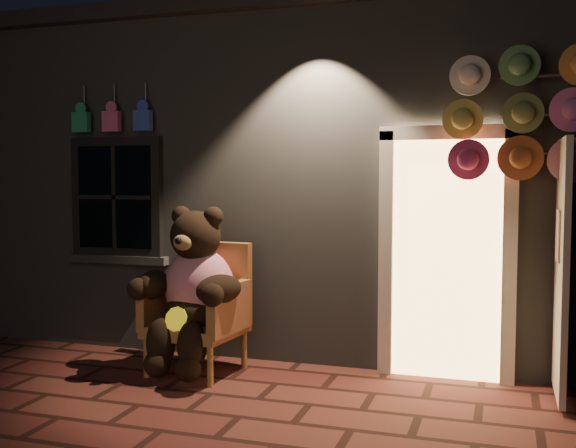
% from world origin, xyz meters
% --- Properties ---
extents(ground, '(60.00, 60.00, 0.00)m').
position_xyz_m(ground, '(0.00, 0.00, 0.00)').
color(ground, '#5B2B23').
rests_on(ground, ground).
extents(shop_building, '(7.30, 5.95, 3.51)m').
position_xyz_m(shop_building, '(0.00, 3.99, 1.74)').
color(shop_building, slate).
rests_on(shop_building, ground).
extents(wicker_armchair, '(0.86, 0.80, 1.15)m').
position_xyz_m(wicker_armchair, '(-0.77, 1.02, 0.57)').
color(wicker_armchair, '#B49245').
rests_on(wicker_armchair, ground).
extents(teddy_bear, '(1.05, 0.86, 1.45)m').
position_xyz_m(teddy_bear, '(-0.78, 0.87, 0.76)').
color(teddy_bear, '#D31648').
rests_on(teddy_bear, ground).
extents(hat_rack, '(1.67, 0.22, 2.79)m').
position_xyz_m(hat_rack, '(2.14, 1.28, 2.23)').
color(hat_rack, '#59595E').
rests_on(hat_rack, ground).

